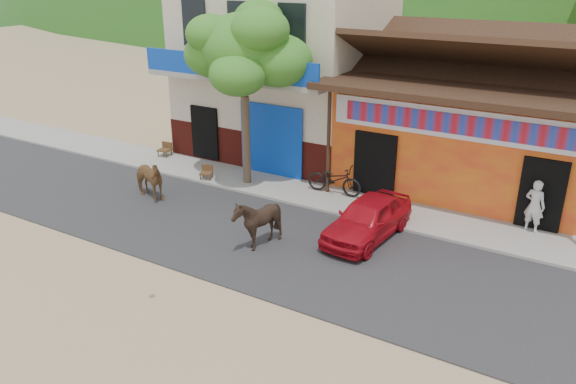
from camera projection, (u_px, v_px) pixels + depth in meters
name	position (u px, v px, depth m)	size (l,w,h in m)	color
ground	(270.00, 303.00, 12.73)	(120.00, 120.00, 0.00)	#9E825B
road	(321.00, 256.00, 14.72)	(60.00, 5.00, 0.04)	#28282B
sidewalk	(373.00, 209.00, 17.49)	(60.00, 2.00, 0.12)	gray
dance_club	(476.00, 133.00, 19.08)	(8.00, 6.00, 3.60)	orange
cafe_building	(287.00, 64.00, 21.97)	(7.00, 6.00, 7.00)	beige
tree	(245.00, 96.00, 18.35)	(3.00, 3.00, 6.00)	#2D721E
cow_tan	(147.00, 179.00, 18.09)	(0.72, 1.59, 1.34)	brown
cow_dark	(257.00, 222.00, 14.90)	(1.18, 1.33, 1.47)	black
red_car	(368.00, 218.00, 15.48)	(1.38, 3.42, 1.17)	#B20C19
scooter	(334.00, 179.00, 18.30)	(0.65, 1.88, 0.99)	black
pedestrian	(535.00, 206.00, 15.61)	(0.56, 0.37, 1.54)	silver
cafe_chair_left	(164.00, 144.00, 21.91)	(0.46, 0.46, 0.98)	#472B17
cafe_chair_right	(206.00, 167.00, 19.58)	(0.41, 0.41, 0.87)	#482918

